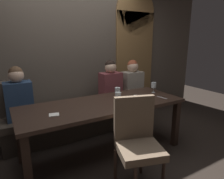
{
  "coord_description": "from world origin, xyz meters",
  "views": [
    {
      "loc": [
        -1.16,
        -2.23,
        1.56
      ],
      "look_at": [
        0.27,
        0.23,
        0.84
      ],
      "focal_mm": 31.71,
      "sensor_mm": 36.0,
      "label": 1
    }
  ],
  "objects_px": {
    "fork_on_table": "(162,98)",
    "banquette_bench": "(84,121)",
    "chair_near_side": "(137,137)",
    "espresso_cup": "(135,98)",
    "dining_table": "(103,109)",
    "diner_redhead": "(18,95)",
    "wine_glass_end_left": "(154,85)",
    "diner_far_end": "(132,81)",
    "wine_glass_far_right": "(118,91)",
    "diner_bearded": "(110,84)",
    "wine_glass_center_front": "(118,96)"
  },
  "relations": [
    {
      "from": "wine_glass_center_front",
      "to": "espresso_cup",
      "type": "height_order",
      "value": "wine_glass_center_front"
    },
    {
      "from": "banquette_bench",
      "to": "wine_glass_far_right",
      "type": "bearing_deg",
      "value": -66.91
    },
    {
      "from": "diner_far_end",
      "to": "wine_glass_center_front",
      "type": "height_order",
      "value": "diner_far_end"
    },
    {
      "from": "chair_near_side",
      "to": "wine_glass_end_left",
      "type": "distance_m",
      "value": 1.26
    },
    {
      "from": "chair_near_side",
      "to": "wine_glass_end_left",
      "type": "height_order",
      "value": "chair_near_side"
    },
    {
      "from": "chair_near_side",
      "to": "wine_glass_end_left",
      "type": "relative_size",
      "value": 5.98
    },
    {
      "from": "diner_far_end",
      "to": "fork_on_table",
      "type": "xyz_separation_m",
      "value": [
        -0.12,
        -0.89,
        -0.06
      ]
    },
    {
      "from": "chair_near_side",
      "to": "wine_glass_center_front",
      "type": "distance_m",
      "value": 0.65
    },
    {
      "from": "banquette_bench",
      "to": "chair_near_side",
      "type": "height_order",
      "value": "chair_near_side"
    },
    {
      "from": "espresso_cup",
      "to": "fork_on_table",
      "type": "relative_size",
      "value": 0.71
    },
    {
      "from": "wine_glass_end_left",
      "to": "fork_on_table",
      "type": "xyz_separation_m",
      "value": [
        -0.09,
        -0.29,
        -0.11
      ]
    },
    {
      "from": "diner_redhead",
      "to": "wine_glass_center_front",
      "type": "height_order",
      "value": "diner_redhead"
    },
    {
      "from": "banquette_bench",
      "to": "diner_redhead",
      "type": "bearing_deg",
      "value": 178.33
    },
    {
      "from": "banquette_bench",
      "to": "wine_glass_center_front",
      "type": "xyz_separation_m",
      "value": [
        0.14,
        -0.86,
        0.63
      ]
    },
    {
      "from": "chair_near_side",
      "to": "espresso_cup",
      "type": "bearing_deg",
      "value": 55.02
    },
    {
      "from": "fork_on_table",
      "to": "banquette_bench",
      "type": "bearing_deg",
      "value": 123.27
    },
    {
      "from": "banquette_bench",
      "to": "wine_glass_end_left",
      "type": "height_order",
      "value": "wine_glass_end_left"
    },
    {
      "from": "dining_table",
      "to": "diner_redhead",
      "type": "height_order",
      "value": "diner_redhead"
    },
    {
      "from": "banquette_bench",
      "to": "espresso_cup",
      "type": "xyz_separation_m",
      "value": [
        0.45,
        -0.8,
        0.54
      ]
    },
    {
      "from": "wine_glass_center_front",
      "to": "espresso_cup",
      "type": "distance_m",
      "value": 0.34
    },
    {
      "from": "wine_glass_center_front",
      "to": "espresso_cup",
      "type": "xyz_separation_m",
      "value": [
        0.32,
        0.05,
        -0.09
      ]
    },
    {
      "from": "diner_redhead",
      "to": "fork_on_table",
      "type": "relative_size",
      "value": 4.48
    },
    {
      "from": "dining_table",
      "to": "diner_redhead",
      "type": "relative_size",
      "value": 2.89
    },
    {
      "from": "fork_on_table",
      "to": "diner_bearded",
      "type": "bearing_deg",
      "value": 101.13
    },
    {
      "from": "diner_far_end",
      "to": "wine_glass_far_right",
      "type": "distance_m",
      "value": 0.93
    },
    {
      "from": "chair_near_side",
      "to": "fork_on_table",
      "type": "xyz_separation_m",
      "value": [
        0.83,
        0.51,
        0.18
      ]
    },
    {
      "from": "diner_redhead",
      "to": "dining_table",
      "type": "bearing_deg",
      "value": -37.23
    },
    {
      "from": "wine_glass_far_right",
      "to": "fork_on_table",
      "type": "relative_size",
      "value": 0.96
    },
    {
      "from": "wine_glass_far_right",
      "to": "chair_near_side",
      "type": "bearing_deg",
      "value": -107.33
    },
    {
      "from": "banquette_bench",
      "to": "wine_glass_far_right",
      "type": "xyz_separation_m",
      "value": [
        0.27,
        -0.63,
        0.62
      ]
    },
    {
      "from": "chair_near_side",
      "to": "fork_on_table",
      "type": "distance_m",
      "value": 0.99
    },
    {
      "from": "wine_glass_center_front",
      "to": "fork_on_table",
      "type": "bearing_deg",
      "value": -4.5
    },
    {
      "from": "diner_bearded",
      "to": "espresso_cup",
      "type": "xyz_separation_m",
      "value": [
        -0.05,
        -0.8,
        -0.05
      ]
    },
    {
      "from": "fork_on_table",
      "to": "chair_near_side",
      "type": "bearing_deg",
      "value": -158.1
    },
    {
      "from": "banquette_bench",
      "to": "diner_redhead",
      "type": "distance_m",
      "value": 1.12
    },
    {
      "from": "wine_glass_end_left",
      "to": "espresso_cup",
      "type": "xyz_separation_m",
      "value": [
        -0.49,
        -0.18,
        -0.09
      ]
    },
    {
      "from": "diner_redhead",
      "to": "diner_far_end",
      "type": "height_order",
      "value": "diner_redhead"
    },
    {
      "from": "diner_redhead",
      "to": "diner_far_end",
      "type": "distance_m",
      "value": 1.93
    },
    {
      "from": "chair_near_side",
      "to": "wine_glass_far_right",
      "type": "height_order",
      "value": "chair_near_side"
    },
    {
      "from": "wine_glass_end_left",
      "to": "wine_glass_center_front",
      "type": "relative_size",
      "value": 1.0
    },
    {
      "from": "diner_redhead",
      "to": "diner_bearded",
      "type": "bearing_deg",
      "value": -1.44
    },
    {
      "from": "diner_bearded",
      "to": "wine_glass_end_left",
      "type": "distance_m",
      "value": 0.76
    },
    {
      "from": "diner_bearded",
      "to": "wine_glass_end_left",
      "type": "height_order",
      "value": "diner_bearded"
    },
    {
      "from": "wine_glass_end_left",
      "to": "diner_bearded",
      "type": "bearing_deg",
      "value": 125.3
    },
    {
      "from": "banquette_bench",
      "to": "wine_glass_end_left",
      "type": "relative_size",
      "value": 15.24
    },
    {
      "from": "diner_far_end",
      "to": "fork_on_table",
      "type": "relative_size",
      "value": 4.44
    },
    {
      "from": "dining_table",
      "to": "chair_near_side",
      "type": "distance_m",
      "value": 0.73
    },
    {
      "from": "diner_redhead",
      "to": "diner_far_end",
      "type": "bearing_deg",
      "value": -1.4
    },
    {
      "from": "diner_redhead",
      "to": "wine_glass_far_right",
      "type": "relative_size",
      "value": 4.64
    },
    {
      "from": "banquette_bench",
      "to": "chair_near_side",
      "type": "bearing_deg",
      "value": -89.18
    }
  ]
}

